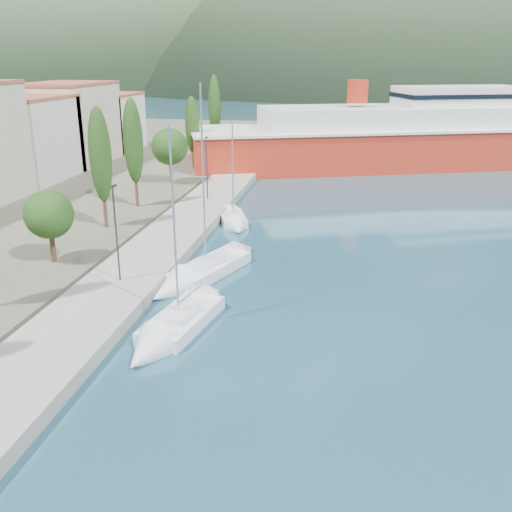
# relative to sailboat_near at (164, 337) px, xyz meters

# --- Properties ---
(ground) EXTENTS (1400.00, 1400.00, 0.00)m
(ground) POSITION_rel_sailboat_near_xyz_m (4.09, 110.48, -0.32)
(ground) COLOR #204B5A
(quay) EXTENTS (5.00, 88.00, 0.80)m
(quay) POSITION_rel_sailboat_near_xyz_m (-4.91, 16.48, 0.08)
(quay) COLOR gray
(quay) RESTS_ON ground
(tree_row) EXTENTS (3.99, 64.24, 11.05)m
(tree_row) POSITION_rel_sailboat_near_xyz_m (-10.85, 23.64, 5.62)
(tree_row) COLOR #47301E
(tree_row) RESTS_ON land_strip
(lamp_posts) EXTENTS (0.15, 47.43, 6.06)m
(lamp_posts) POSITION_rel_sailboat_near_xyz_m (-4.91, 5.12, 3.76)
(lamp_posts) COLOR #2D2D33
(lamp_posts) RESTS_ON quay
(sailboat_near) EXTENTS (3.99, 8.69, 12.04)m
(sailboat_near) POSITION_rel_sailboat_near_xyz_m (0.00, 0.00, 0.00)
(sailboat_near) COLOR silver
(sailboat_near) RESTS_ON ground
(sailboat_mid) EXTENTS (5.69, 9.75, 13.65)m
(sailboat_mid) POSITION_rel_sailboat_near_xyz_m (-0.97, 8.07, 0.00)
(sailboat_mid) COLOR silver
(sailboat_mid) RESTS_ON ground
(sailboat_far) EXTENTS (4.12, 6.86, 9.61)m
(sailboat_far) POSITION_rel_sailboat_near_xyz_m (-0.75, 21.57, -0.05)
(sailboat_far) COLOR silver
(sailboat_far) RESTS_ON ground
(ferry) EXTENTS (60.78, 32.08, 11.92)m
(ferry) POSITION_rel_sailboat_near_xyz_m (17.11, 55.15, 3.30)
(ferry) COLOR #B62A17
(ferry) RESTS_ON ground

